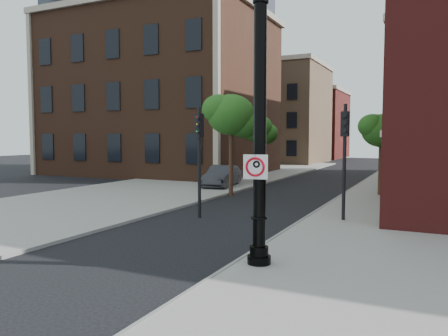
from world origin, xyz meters
The scene contains 16 objects.
ground centered at (0.00, 0.00, 0.00)m, with size 120.00×120.00×0.00m, color black.
sidewalk_right centered at (6.00, 10.00, 0.06)m, with size 8.00×60.00×0.12m, color gray.
sidewalk_left centered at (-9.00, 18.00, 0.06)m, with size 10.00×50.00×0.12m, color gray.
curb_edge centered at (2.05, 10.00, 0.07)m, with size 0.10×60.00×0.14m, color gray.
victorian_building centered at (-16.00, 23.97, 8.74)m, with size 18.60×14.60×17.95m.
bg_building_tan_a centered at (-12.00, 44.00, 6.00)m, with size 12.00×12.00×12.00m, color #977252.
bg_building_red centered at (-12.00, 58.00, 5.00)m, with size 12.00×12.00×10.00m, color maroon.
lamppost centered at (2.67, 0.21, 3.36)m, with size 0.62×0.62×7.28m.
no_parking_sign centered at (2.63, 0.03, 2.65)m, with size 0.61×0.17×0.62m.
parked_car centered at (-5.95, 15.70, 0.73)m, with size 1.55×4.45×1.47m, color #2D2C31.
traffic_signal_left centered at (-2.10, 5.63, 3.11)m, with size 0.35×0.40×4.62m.
traffic_signal_right centered at (3.52, 7.18, 3.14)m, with size 0.30×0.38×4.66m.
utility_pole centered at (4.80, 10.02, 2.50)m, with size 0.10×0.10×5.00m, color #999999.
street_tree_a centered at (-3.68, 12.33, 4.55)m, with size 3.20×2.89×5.76m.
street_tree_b centered at (-4.68, 18.72, 3.90)m, with size 2.75×2.48×4.95m.
street_tree_c centered at (4.03, 15.57, 3.66)m, with size 2.58×2.33×4.64m.
Camera 1 is at (6.67, -10.18, 3.43)m, focal length 35.00 mm.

